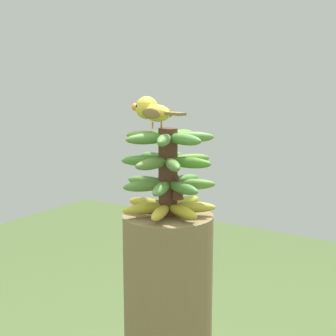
% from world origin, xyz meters
% --- Properties ---
extents(banana_bunch, '(0.28, 0.28, 0.26)m').
position_xyz_m(banana_bunch, '(-0.00, -0.00, 1.42)').
color(banana_bunch, '#4C2D1E').
rests_on(banana_bunch, banana_tree).
extents(perched_bird, '(0.10, 0.22, 0.09)m').
position_xyz_m(perched_bird, '(-0.01, 0.05, 1.60)').
color(perched_bird, '#C68933').
rests_on(perched_bird, banana_bunch).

